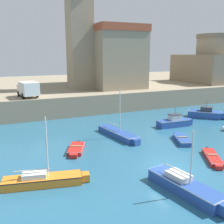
{
  "coord_description": "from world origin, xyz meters",
  "views": [
    {
      "loc": [
        -12.09,
        -15.9,
        9.04
      ],
      "look_at": [
        0.78,
        12.87,
        2.0
      ],
      "focal_mm": 42.0,
      "sensor_mm": 36.0,
      "label": 1
    }
  ],
  "objects": [
    {
      "name": "sailboat_orange_6",
      "position": [
        -9.58,
        1.47,
        0.41
      ],
      "size": [
        6.09,
        2.43,
        4.92
      ],
      "color": "orange",
      "rests_on": "ground"
    },
    {
      "name": "sailboat_blue_1",
      "position": [
        -1.2,
        -3.49,
        0.48
      ],
      "size": [
        2.39,
        6.36,
        4.38
      ],
      "color": "#284C9E",
      "rests_on": "ground"
    },
    {
      "name": "motorboat_blue_2",
      "position": [
        8.23,
        10.18,
        0.59
      ],
      "size": [
        4.84,
        1.65,
        2.49
      ],
      "color": "#284C9E",
      "rests_on": "ground"
    },
    {
      "name": "motorboat_blue_5",
      "position": [
        15.23,
        12.1,
        0.62
      ],
      "size": [
        4.67,
        4.64,
        2.52
      ],
      "color": "#284C9E",
      "rests_on": "ground"
    },
    {
      "name": "dinghy_red_4",
      "position": [
        4.61,
        0.01,
        0.23
      ],
      "size": [
        2.78,
        3.95,
        0.48
      ],
      "color": "red",
      "rests_on": "ground"
    },
    {
      "name": "sailboat_blue_3",
      "position": [
        -0.09,
        9.27,
        0.38
      ],
      "size": [
        2.31,
        6.86,
        5.34
      ],
      "color": "#284C9E",
      "rests_on": "ground"
    },
    {
      "name": "ground_plane",
      "position": [
        0.0,
        0.0,
        0.0
      ],
      "size": [
        200.0,
        200.0,
        0.0
      ],
      "primitive_type": "plane",
      "color": "#28607F"
    },
    {
      "name": "truck_on_quay",
      "position": [
        -7.94,
        22.38,
        4.22
      ],
      "size": [
        2.73,
        4.57,
        2.2
      ],
      "color": "silver",
      "rests_on": "quay_seawall"
    },
    {
      "name": "church",
      "position": [
        6.98,
        30.51,
        9.1
      ],
      "size": [
        13.17,
        16.3,
        17.75
      ],
      "color": "gray",
      "rests_on": "quay_seawall"
    },
    {
      "name": "fortress",
      "position": [
        32.0,
        28.15,
        6.73
      ],
      "size": [
        13.3,
        13.3,
        10.1
      ],
      "color": "#796C57",
      "rests_on": "quay_seawall"
    },
    {
      "name": "dinghy_blue_8",
      "position": [
        5.29,
        4.98,
        0.28
      ],
      "size": [
        2.37,
        3.83,
        0.59
      ],
      "color": "#284C9E",
      "rests_on": "ground"
    },
    {
      "name": "quay_seawall",
      "position": [
        0.0,
        39.89,
        1.5
      ],
      "size": [
        120.0,
        40.0,
        3.01
      ],
      "primitive_type": "cube",
      "color": "gray",
      "rests_on": "ground"
    },
    {
      "name": "dinghy_red_9",
      "position": [
        -5.64,
        6.86,
        0.24
      ],
      "size": [
        2.41,
        3.61,
        0.5
      ],
      "color": "red",
      "rests_on": "ground"
    }
  ]
}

